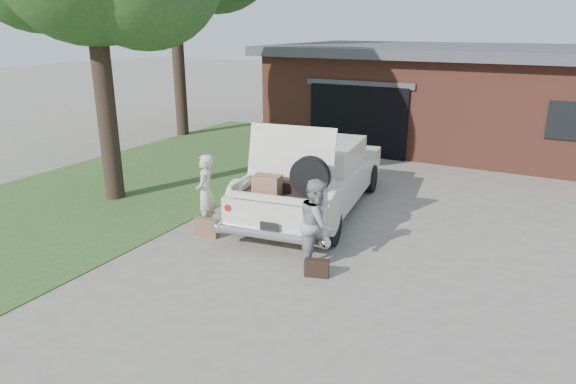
% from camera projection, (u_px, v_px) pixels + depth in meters
% --- Properties ---
extents(ground, '(90.00, 90.00, 0.00)m').
position_uv_depth(ground, '(272.00, 260.00, 9.11)').
color(ground, gray).
rests_on(ground, ground).
extents(grass_strip, '(6.00, 16.00, 0.02)m').
position_uv_depth(grass_strip, '(154.00, 176.00, 14.10)').
color(grass_strip, '#2D4C1E').
rests_on(grass_strip, ground).
extents(house, '(12.80, 7.80, 3.30)m').
position_uv_depth(house, '(462.00, 95.00, 17.74)').
color(house, brown).
rests_on(house, ground).
extents(sedan, '(2.73, 5.51, 2.17)m').
position_uv_depth(sedan, '(314.00, 177.00, 11.33)').
color(sedan, silver).
rests_on(sedan, ground).
extents(woman_left, '(0.56, 0.67, 1.56)m').
position_uv_depth(woman_left, '(206.00, 193.00, 10.26)').
color(woman_left, beige).
rests_on(woman_left, ground).
extents(woman_right, '(0.81, 0.91, 1.56)m').
position_uv_depth(woman_right, '(317.00, 223.00, 8.68)').
color(woman_right, gray).
rests_on(woman_right, ground).
extents(suitcase_left, '(0.49, 0.18, 0.38)m').
position_uv_depth(suitcase_left, '(207.00, 227.00, 10.08)').
color(suitcase_left, brown).
rests_on(suitcase_left, ground).
extents(suitcase_right, '(0.42, 0.25, 0.31)m').
position_uv_depth(suitcase_right, '(317.00, 268.00, 8.47)').
color(suitcase_right, black).
rests_on(suitcase_right, ground).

